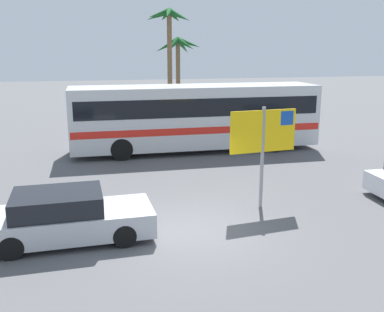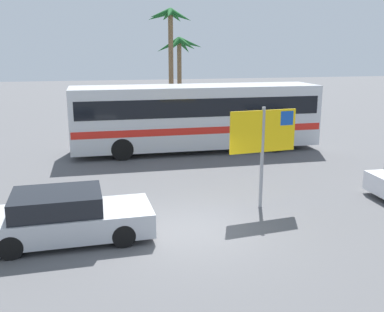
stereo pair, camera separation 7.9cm
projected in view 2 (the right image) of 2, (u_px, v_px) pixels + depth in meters
The scene contains 6 objects.
ground at pixel (191, 230), 12.34m from camera, with size 120.00×120.00×0.00m, color #565659.
bus_front_coach at pixel (196, 114), 21.56m from camera, with size 11.88×2.66×3.17m.
ferry_sign at pixel (264, 135), 13.63m from camera, with size 2.19×0.31×3.20m.
car_silver at pixel (66, 217), 11.62m from camera, with size 4.40×1.98×1.32m.
palm_tree_seaside at pixel (179, 52), 32.25m from camera, with size 3.50×3.18×5.70m.
palm_tree_inland at pixel (170, 30), 28.92m from camera, with size 3.07×3.10×7.44m.
Camera 2 is at (-2.50, -11.22, 4.94)m, focal length 41.58 mm.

